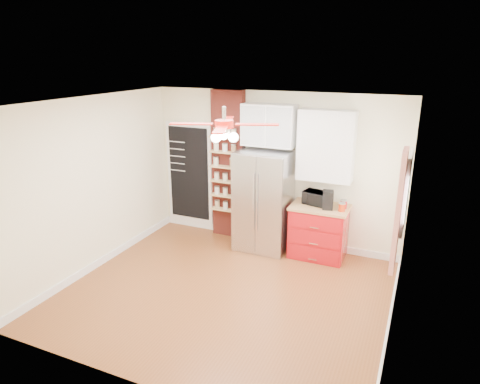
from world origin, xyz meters
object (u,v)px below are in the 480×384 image
at_px(canister_left, 342,207).
at_px(red_cabinet, 318,231).
at_px(pantry_jar_oats, 216,161).
at_px(fridge, 264,201).
at_px(coffee_maker, 328,200).
at_px(toaster_oven, 316,198).
at_px(ceiling_fan, 224,125).

bearing_deg(canister_left, red_cabinet, 166.08).
bearing_deg(pantry_jar_oats, red_cabinet, -2.73).
distance_m(fridge, coffee_maker, 1.12).
relative_size(toaster_oven, coffee_maker, 1.37).
distance_m(toaster_oven, pantry_jar_oats, 1.91).
relative_size(ceiling_fan, toaster_oven, 3.45).
distance_m(coffee_maker, pantry_jar_oats, 2.13).
xyz_separation_m(canister_left, pantry_jar_oats, (-2.32, 0.18, 0.48)).
xyz_separation_m(fridge, toaster_oven, (0.88, 0.11, 0.14)).
xyz_separation_m(red_cabinet, coffee_maker, (0.14, -0.06, 0.60)).
xyz_separation_m(coffee_maker, canister_left, (0.23, -0.03, -0.09)).
bearing_deg(pantry_jar_oats, canister_left, -4.55).
bearing_deg(canister_left, fridge, 178.22).
xyz_separation_m(ceiling_fan, toaster_oven, (0.83, 1.74, -1.41)).
distance_m(fridge, toaster_oven, 0.90).
xyz_separation_m(fridge, coffee_maker, (1.11, -0.01, 0.17)).
bearing_deg(fridge, toaster_oven, 7.34).
height_order(fridge, toaster_oven, fridge).
relative_size(red_cabinet, coffee_maker, 3.18).
bearing_deg(red_cabinet, pantry_jar_oats, 177.27).
relative_size(canister_left, pantry_jar_oats, 0.88).
xyz_separation_m(fridge, ceiling_fan, (0.05, -1.63, 1.55)).
bearing_deg(red_cabinet, canister_left, -13.92).
bearing_deg(canister_left, coffee_maker, 172.89).
relative_size(red_cabinet, toaster_oven, 2.32).
bearing_deg(toaster_oven, pantry_jar_oats, -169.27).
bearing_deg(coffee_maker, red_cabinet, 142.24).
height_order(ceiling_fan, canister_left, ceiling_fan).
bearing_deg(ceiling_fan, toaster_oven, 64.48).
distance_m(red_cabinet, ceiling_fan, 2.75).
distance_m(ceiling_fan, canister_left, 2.51).
bearing_deg(toaster_oven, red_cabinet, -24.33).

